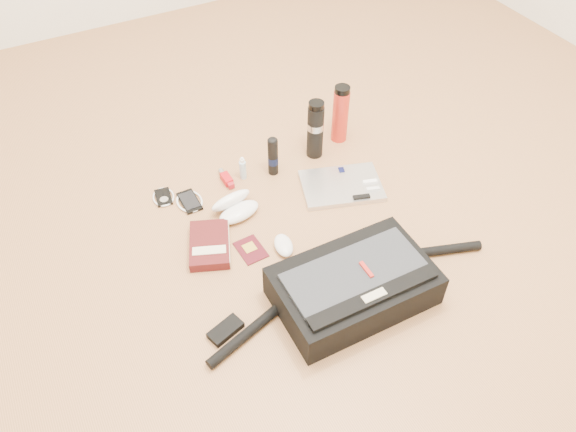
{
  "coord_description": "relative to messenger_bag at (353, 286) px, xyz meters",
  "views": [
    {
      "loc": [
        -0.68,
        -1.15,
        1.55
      ],
      "look_at": [
        -0.01,
        0.12,
        0.06
      ],
      "focal_mm": 35.0,
      "sensor_mm": 36.0,
      "label": 1
    }
  ],
  "objects": [
    {
      "name": "messenger_bag",
      "position": [
        0.0,
        0.0,
        0.0
      ],
      "size": [
        1.06,
        0.32,
        0.15
      ],
      "rotation": [
        0.0,
        0.0,
        -0.01
      ],
      "color": "black",
      "rests_on": "ground"
    },
    {
      "name": "inhaler",
      "position": [
        -0.14,
        0.73,
        -0.05
      ],
      "size": [
        0.03,
        0.11,
        0.03
      ],
      "rotation": [
        0.0,
        0.0,
        0.01
      ],
      "color": "#AC0E15",
      "rests_on": "ground"
    },
    {
      "name": "passport",
      "position": [
        -0.21,
        0.35,
        -0.06
      ],
      "size": [
        0.09,
        0.13,
        0.01
      ],
      "rotation": [
        0.0,
        0.0,
        0.05
      ],
      "color": "#430B13",
      "rests_on": "ground"
    },
    {
      "name": "thermos_black",
      "position": [
        0.26,
        0.71,
        0.07
      ],
      "size": [
        0.08,
        0.08,
        0.26
      ],
      "rotation": [
        0.0,
        0.0,
        0.22
      ],
      "color": "black",
      "rests_on": "ground"
    },
    {
      "name": "book",
      "position": [
        -0.34,
        0.43,
        -0.05
      ],
      "size": [
        0.21,
        0.25,
        0.04
      ],
      "rotation": [
        0.0,
        0.0,
        -0.38
      ],
      "color": "#430F11",
      "rests_on": "ground"
    },
    {
      "name": "ground",
      "position": [
        -0.02,
        0.26,
        -0.07
      ],
      "size": [
        4.0,
        4.0,
        0.0
      ],
      "primitive_type": "plane",
      "color": "#A97346",
      "rests_on": "ground"
    },
    {
      "name": "ipod",
      "position": [
        -0.4,
        0.76,
        -0.06
      ],
      "size": [
        0.1,
        0.11,
        0.01
      ],
      "rotation": [
        0.0,
        0.0,
        -0.16
      ],
      "color": "black",
      "rests_on": "ground"
    },
    {
      "name": "aerosol_can",
      "position": [
        0.05,
        0.69,
        0.02
      ],
      "size": [
        0.05,
        0.05,
        0.18
      ],
      "rotation": [
        0.0,
        0.0,
        -0.1
      ],
      "color": "black",
      "rests_on": "ground"
    },
    {
      "name": "thermos_red",
      "position": [
        0.41,
        0.76,
        0.06
      ],
      "size": [
        0.09,
        0.09,
        0.26
      ],
      "rotation": [
        0.0,
        0.0,
        0.42
      ],
      "color": "red",
      "rests_on": "ground"
    },
    {
      "name": "phone",
      "position": [
        -0.32,
        0.68,
        -0.06
      ],
      "size": [
        0.1,
        0.13,
        0.01
      ],
      "rotation": [
        0.0,
        0.0,
        0.0
      ],
      "color": "black",
      "rests_on": "ground"
    },
    {
      "name": "spray_bottle",
      "position": [
        -0.07,
        0.72,
        -0.02
      ],
      "size": [
        0.03,
        0.03,
        0.11
      ],
      "rotation": [
        0.0,
        0.0,
        0.26
      ],
      "color": "#AACBE0",
      "rests_on": "ground"
    },
    {
      "name": "laptop",
      "position": [
        0.26,
        0.48,
        -0.06
      ],
      "size": [
        0.37,
        0.31,
        0.03
      ],
      "rotation": [
        0.0,
        0.0,
        -0.31
      ],
      "color": "silver",
      "rests_on": "ground"
    },
    {
      "name": "sunglasses_case",
      "position": [
        -0.18,
        0.55,
        -0.03
      ],
      "size": [
        0.19,
        0.17,
        0.1
      ],
      "rotation": [
        0.0,
        0.0,
        0.17
      ],
      "color": "white",
      "rests_on": "ground"
    },
    {
      "name": "mouse",
      "position": [
        -0.1,
        0.3,
        -0.05
      ],
      "size": [
        0.09,
        0.12,
        0.04
      ],
      "rotation": [
        0.0,
        0.0,
        -0.22
      ],
      "color": "silver",
      "rests_on": "ground"
    }
  ]
}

